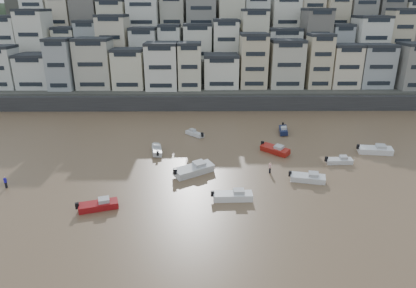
{
  "coord_description": "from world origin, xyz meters",
  "views": [
    {
      "loc": [
        7.13,
        -23.5,
        23.96
      ],
      "look_at": [
        7.63,
        30.0,
        4.0
      ],
      "focal_mm": 32.0,
      "sensor_mm": 36.0,
      "label": 1
    }
  ],
  "objects_px": {
    "boat_j": "(98,204)",
    "boat_d": "(339,160)",
    "boat_g": "(375,149)",
    "boat_i": "(283,129)",
    "boat_h": "(195,133)",
    "boat_e": "(275,149)",
    "boat_a": "(233,195)",
    "boat_f": "(157,149)",
    "boat_c": "(194,169)",
    "person_pink": "(270,168)",
    "boat_b": "(308,177)",
    "person_blue": "(5,182)"
  },
  "relations": [
    {
      "from": "boat_a",
      "to": "boat_h",
      "type": "distance_m",
      "value": 26.37
    },
    {
      "from": "boat_b",
      "to": "person_pink",
      "type": "relative_size",
      "value": 3.1
    },
    {
      "from": "boat_g",
      "to": "boat_i",
      "type": "height_order",
      "value": "boat_g"
    },
    {
      "from": "boat_f",
      "to": "boat_h",
      "type": "height_order",
      "value": "boat_f"
    },
    {
      "from": "boat_a",
      "to": "boat_c",
      "type": "bearing_deg",
      "value": 122.19
    },
    {
      "from": "boat_g",
      "to": "person_pink",
      "type": "distance_m",
      "value": 20.94
    },
    {
      "from": "boat_b",
      "to": "person_blue",
      "type": "relative_size",
      "value": 3.1
    },
    {
      "from": "boat_a",
      "to": "boat_f",
      "type": "distance_m",
      "value": 20.58
    },
    {
      "from": "boat_e",
      "to": "boat_i",
      "type": "xyz_separation_m",
      "value": [
        3.69,
        11.04,
        -0.06
      ]
    },
    {
      "from": "boat_a",
      "to": "boat_f",
      "type": "relative_size",
      "value": 1.1
    },
    {
      "from": "boat_i",
      "to": "person_pink",
      "type": "bearing_deg",
      "value": -8.92
    },
    {
      "from": "boat_j",
      "to": "boat_b",
      "type": "bearing_deg",
      "value": -2.6
    },
    {
      "from": "boat_c",
      "to": "boat_g",
      "type": "height_order",
      "value": "boat_c"
    },
    {
      "from": "boat_e",
      "to": "boat_h",
      "type": "xyz_separation_m",
      "value": [
        -14.14,
        9.32,
        -0.18
      ]
    },
    {
      "from": "boat_h",
      "to": "person_blue",
      "type": "height_order",
      "value": "person_blue"
    },
    {
      "from": "boat_h",
      "to": "boat_a",
      "type": "bearing_deg",
      "value": 147.79
    },
    {
      "from": "boat_h",
      "to": "person_pink",
      "type": "distance_m",
      "value": 21.07
    },
    {
      "from": "boat_h",
      "to": "boat_j",
      "type": "xyz_separation_m",
      "value": [
        -11.37,
        -28.04,
        0.11
      ]
    },
    {
      "from": "boat_h",
      "to": "person_blue",
      "type": "xyz_separation_m",
      "value": [
        -25.93,
        -22.0,
        0.26
      ]
    },
    {
      "from": "boat_d",
      "to": "boat_g",
      "type": "bearing_deg",
      "value": 27.87
    },
    {
      "from": "boat_b",
      "to": "person_blue",
      "type": "height_order",
      "value": "person_blue"
    },
    {
      "from": "boat_c",
      "to": "boat_g",
      "type": "distance_m",
      "value": 32.12
    },
    {
      "from": "boat_b",
      "to": "boat_e",
      "type": "bearing_deg",
      "value": 117.46
    },
    {
      "from": "boat_d",
      "to": "boat_g",
      "type": "xyz_separation_m",
      "value": [
        7.66,
        4.27,
        0.22
      ]
    },
    {
      "from": "boat_b",
      "to": "boat_h",
      "type": "xyz_separation_m",
      "value": [
        -16.91,
        20.48,
        -0.13
      ]
    },
    {
      "from": "boat_c",
      "to": "boat_j",
      "type": "height_order",
      "value": "boat_c"
    },
    {
      "from": "boat_j",
      "to": "boat_d",
      "type": "bearing_deg",
      "value": 4.3
    },
    {
      "from": "boat_b",
      "to": "boat_i",
      "type": "xyz_separation_m",
      "value": [
        0.91,
        22.2,
        -0.02
      ]
    },
    {
      "from": "boat_c",
      "to": "person_blue",
      "type": "xyz_separation_m",
      "value": [
        -26.28,
        -4.16,
        -0.07
      ]
    },
    {
      "from": "person_pink",
      "to": "boat_c",
      "type": "bearing_deg",
      "value": -177.66
    },
    {
      "from": "boat_e",
      "to": "boat_g",
      "type": "xyz_separation_m",
      "value": [
        17.28,
        -0.37,
        0.06
      ]
    },
    {
      "from": "boat_c",
      "to": "boat_i",
      "type": "xyz_separation_m",
      "value": [
        17.48,
        19.56,
        -0.22
      ]
    },
    {
      "from": "boat_a",
      "to": "boat_j",
      "type": "distance_m",
      "value": 17.17
    },
    {
      "from": "boat_c",
      "to": "boat_e",
      "type": "distance_m",
      "value": 16.21
    },
    {
      "from": "boat_b",
      "to": "boat_f",
      "type": "bearing_deg",
      "value": 167.3
    },
    {
      "from": "boat_f",
      "to": "person_blue",
      "type": "bearing_deg",
      "value": 113.25
    },
    {
      "from": "boat_i",
      "to": "boat_c",
      "type": "bearing_deg",
      "value": -33.55
    },
    {
      "from": "boat_a",
      "to": "boat_d",
      "type": "xyz_separation_m",
      "value": [
        18.1,
        11.8,
        -0.15
      ]
    },
    {
      "from": "boat_c",
      "to": "person_blue",
      "type": "bearing_deg",
      "value": 154.59
    },
    {
      "from": "boat_i",
      "to": "boat_f",
      "type": "bearing_deg",
      "value": -57.76
    },
    {
      "from": "boat_d",
      "to": "boat_h",
      "type": "relative_size",
      "value": 1.02
    },
    {
      "from": "boat_g",
      "to": "boat_h",
      "type": "bearing_deg",
      "value": 170.99
    },
    {
      "from": "boat_b",
      "to": "boat_c",
      "type": "bearing_deg",
      "value": -175.57
    },
    {
      "from": "person_blue",
      "to": "boat_h",
      "type": "bearing_deg",
      "value": 40.31
    },
    {
      "from": "boat_d",
      "to": "boat_f",
      "type": "xyz_separation_m",
      "value": [
        -30.1,
        4.92,
        0.07
      ]
    },
    {
      "from": "boat_j",
      "to": "person_blue",
      "type": "relative_size",
      "value": 3.03
    },
    {
      "from": "boat_h",
      "to": "person_pink",
      "type": "height_order",
      "value": "person_pink"
    },
    {
      "from": "person_blue",
      "to": "boat_j",
      "type": "bearing_deg",
      "value": -22.51
    },
    {
      "from": "boat_e",
      "to": "boat_i",
      "type": "height_order",
      "value": "boat_e"
    },
    {
      "from": "boat_b",
      "to": "person_pink",
      "type": "height_order",
      "value": "person_pink"
    }
  ]
}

